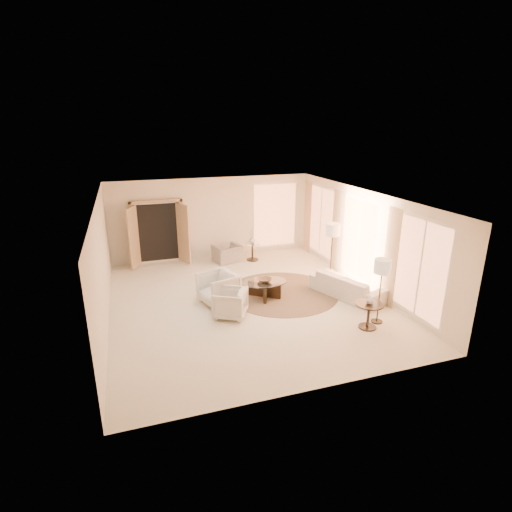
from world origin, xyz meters
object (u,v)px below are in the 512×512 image
object	(u,v)px
armchair_right	(230,302)
coffee_table	(264,287)
side_vase	(252,240)
accent_chair	(227,251)
sofa	(347,286)
floor_lamp_near	(333,232)
bowl	(264,280)
floor_lamp_far	(382,269)
end_table	(369,311)
armchair_left	(218,287)
end_vase	(370,300)
side_table	(252,250)

from	to	relation	value
armchair_right	coffee_table	xyz separation A→B (m)	(1.18, 0.81, -0.10)
coffee_table	side_vase	world-z (taller)	side_vase
accent_chair	side_vase	bearing A→B (deg)	158.81
sofa	coffee_table	distance (m)	2.28
sofa	floor_lamp_near	bearing A→B (deg)	-28.28
floor_lamp_near	bowl	world-z (taller)	floor_lamp_near
accent_chair	coffee_table	xyz separation A→B (m)	(0.22, -3.19, -0.10)
accent_chair	floor_lamp_far	world-z (taller)	floor_lamp_far
sofa	end_table	world-z (taller)	sofa
sofa	coffee_table	world-z (taller)	sofa
floor_lamp_far	armchair_left	bearing A→B (deg)	146.09
sofa	floor_lamp_far	distance (m)	1.88
sofa	end_table	size ratio (longest dim) A/B	3.24
side_vase	sofa	bearing A→B (deg)	-67.46
armchair_right	side_vase	size ratio (longest dim) A/B	3.25
bowl	coffee_table	bearing A→B (deg)	0.00
coffee_table	side_vase	bearing A→B (deg)	78.22
bowl	floor_lamp_far	bearing A→B (deg)	-46.66
armchair_right	bowl	xyz separation A→B (m)	(1.18, 0.81, 0.12)
floor_lamp_near	side_vase	size ratio (longest dim) A/B	7.44
end_table	armchair_right	bearing A→B (deg)	151.49
armchair_left	bowl	world-z (taller)	armchair_left
armchair_right	side_vase	distance (m)	4.31
armchair_right	end_vase	bearing A→B (deg)	89.98
end_table	bowl	xyz separation A→B (m)	(-1.71, 2.38, 0.08)
armchair_right	end_table	bearing A→B (deg)	89.98
coffee_table	side_vase	size ratio (longest dim) A/B	6.64
armchair_right	floor_lamp_near	xyz separation A→B (m)	(3.51, 1.39, 1.11)
sofa	side_table	size ratio (longest dim) A/B	3.40
coffee_table	end_vase	distance (m)	2.96
end_table	side_vase	xyz separation A→B (m)	(-1.07, 5.47, 0.31)
accent_chair	bowl	distance (m)	3.20
floor_lamp_near	floor_lamp_far	world-z (taller)	floor_lamp_near
floor_lamp_near	bowl	xyz separation A→B (m)	(-2.33, -0.58, -1.00)
sofa	bowl	xyz separation A→B (m)	(-2.19, 0.65, 0.19)
sofa	side_vase	distance (m)	4.06
armchair_right	floor_lamp_near	size ratio (longest dim) A/B	0.44
armchair_left	floor_lamp_far	size ratio (longest dim) A/B	0.57
coffee_table	side_vase	distance (m)	3.18
end_table	side_table	world-z (taller)	side_table
bowl	end_table	bearing A→B (deg)	-54.26
coffee_table	end_table	distance (m)	2.94
sofa	armchair_left	size ratio (longest dim) A/B	2.34
side_table	sofa	bearing A→B (deg)	-67.46
side_table	floor_lamp_near	distance (m)	3.22
end_vase	floor_lamp_far	bearing A→B (deg)	24.42
floor_lamp_far	coffee_table	bearing A→B (deg)	133.34
coffee_table	bowl	size ratio (longest dim) A/B	4.17
bowl	armchair_left	bearing A→B (deg)	177.96
end_vase	side_vase	bearing A→B (deg)	101.08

